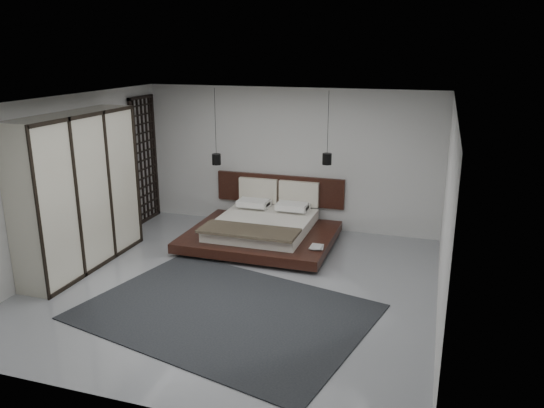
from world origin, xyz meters
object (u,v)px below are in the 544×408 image
(lattice_screen, at_px, (145,160))
(rug, at_px, (225,312))
(bed, at_px, (263,228))
(pendant_left, at_px, (216,159))
(pendant_right, at_px, (327,159))
(wardrobe, at_px, (78,192))

(lattice_screen, bearing_deg, rug, -46.67)
(bed, height_order, pendant_left, pendant_left)
(pendant_right, height_order, rug, pendant_right)
(bed, height_order, rug, bed)
(rug, bearing_deg, pendant_left, 114.72)
(lattice_screen, xyz_separation_m, bed, (2.77, -0.54, -1.02))
(bed, bearing_deg, rug, -82.20)
(pendant_left, relative_size, pendant_right, 1.11)
(wardrobe, xyz_separation_m, rug, (2.90, -0.85, -1.27))
(bed, relative_size, wardrobe, 1.02)
(wardrobe, height_order, rug, wardrobe)
(bed, distance_m, rug, 2.84)
(pendant_right, height_order, wardrobe, pendant_right)
(wardrobe, bearing_deg, pendant_right, 33.15)
(pendant_right, bearing_deg, pendant_left, 180.00)
(pendant_left, height_order, rug, pendant_left)
(lattice_screen, xyz_separation_m, pendant_right, (3.86, -0.13, 0.29))
(pendant_right, distance_m, rug, 3.65)
(lattice_screen, distance_m, wardrobe, 2.50)
(lattice_screen, relative_size, pendant_right, 1.97)
(lattice_screen, bearing_deg, pendant_left, -4.43)
(pendant_left, distance_m, rug, 3.81)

